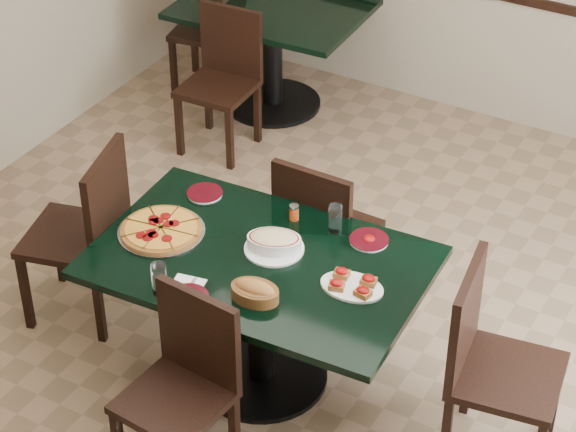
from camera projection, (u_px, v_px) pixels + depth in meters
The scene contains 20 objects.
floor at pixel (300, 352), 5.80m from camera, with size 5.50×5.50×0.00m, color #7D6248.
main_table at pixel (260, 289), 5.31m from camera, with size 1.59×1.07×0.75m.
back_table at pixel (272, 37), 7.57m from camera, with size 1.26×0.94×0.75m.
chair_far at pixel (321, 228), 5.78m from camera, with size 0.44×0.44×0.94m.
chair_near at pixel (185, 378), 4.90m from camera, with size 0.46×0.46×0.92m.
chair_right at pixel (488, 356), 4.93m from camera, with size 0.53×0.53×1.01m.
chair_left at pixel (88, 226), 5.73m from camera, with size 0.58×0.58×1.01m.
back_chair_near at pixel (224, 72), 7.18m from camera, with size 0.45×0.45×0.93m.
back_chair_left at pixel (218, 22), 7.77m from camera, with size 0.50×0.50×0.93m.
pepperoni_pizza at pixel (161, 230), 5.37m from camera, with size 0.42×0.42×0.04m.
lasagna_casserole at pixel (274, 242), 5.24m from camera, with size 0.30×0.28×0.09m.
bread_basket at pixel (255, 291), 4.95m from camera, with size 0.24×0.17×0.10m.
bruschetta_platter at pixel (352, 284), 5.02m from camera, with size 0.31×0.22×0.05m.
side_plate_near at pixel (188, 297), 4.97m from camera, with size 0.19×0.19×0.02m.
side_plate_far_r at pixel (369, 240), 5.32m from camera, with size 0.19×0.19×0.03m.
side_plate_far_l at pixel (205, 193), 5.64m from camera, with size 0.18×0.18×0.02m.
napkin_setting at pixel (187, 286), 5.04m from camera, with size 0.17×0.17×0.01m.
water_glass_a at pixel (335, 218), 5.35m from camera, with size 0.07×0.07×0.14m, color white.
water_glass_b at pixel (159, 279), 4.97m from camera, with size 0.07×0.07×0.15m, color white.
pepper_shaker at pixel (294, 212), 5.44m from camera, with size 0.05×0.05×0.08m.
Camera 1 is at (2.09, -3.77, 3.94)m, focal length 70.00 mm.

